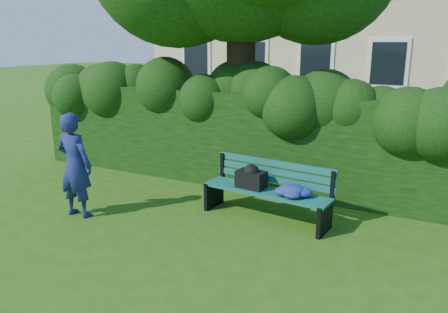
% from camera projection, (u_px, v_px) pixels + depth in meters
% --- Properties ---
extents(ground, '(80.00, 80.00, 0.00)m').
position_uv_depth(ground, '(206.00, 227.00, 6.56)').
color(ground, '#275A12').
rests_on(ground, ground).
extents(hedge, '(10.00, 1.00, 1.80)m').
position_uv_depth(hedge, '(262.00, 140.00, 8.23)').
color(hedge, black).
rests_on(hedge, ground).
extents(park_bench, '(2.08, 0.78, 0.89)m').
position_uv_depth(park_bench, '(269.00, 188.00, 6.73)').
color(park_bench, '#105251').
rests_on(park_bench, ground).
extents(man_reading, '(0.62, 0.42, 1.66)m').
position_uv_depth(man_reading, '(75.00, 165.00, 6.79)').
color(man_reading, navy).
rests_on(man_reading, ground).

